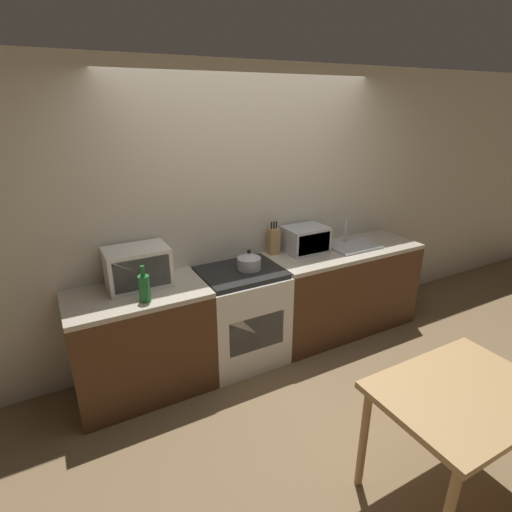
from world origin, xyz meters
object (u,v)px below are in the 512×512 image
object	(u,v)px
stove_range	(241,316)
microwave	(138,267)
bottle	(144,288)
kettle	(249,261)
toaster_oven	(305,239)
dining_table	(461,405)

from	to	relation	value
stove_range	microwave	size ratio (longest dim) A/B	1.86
microwave	bottle	bearing A→B (deg)	-94.73
kettle	stove_range	bearing A→B (deg)	178.12
kettle	bottle	distance (m)	0.97
toaster_oven	microwave	bearing A→B (deg)	-179.71
stove_range	bottle	size ratio (longest dim) A/B	3.23
kettle	dining_table	size ratio (longest dim) A/B	0.21
toaster_oven	dining_table	world-z (taller)	toaster_oven
toaster_oven	stove_range	bearing A→B (deg)	-170.30
microwave	bottle	distance (m)	0.30
dining_table	toaster_oven	bearing A→B (deg)	81.59
bottle	toaster_oven	xyz separation A→B (m)	(1.64, 0.31, 0.02)
bottle	dining_table	bearing A→B (deg)	-51.13
bottle	microwave	bearing A→B (deg)	85.27
toaster_oven	dining_table	bearing A→B (deg)	-98.41
microwave	dining_table	world-z (taller)	microwave
kettle	toaster_oven	world-z (taller)	toaster_oven
kettle	toaster_oven	distance (m)	0.70
stove_range	dining_table	world-z (taller)	stove_range
bottle	toaster_oven	world-z (taller)	bottle
microwave	dining_table	xyz separation A→B (m)	(1.32, -1.97, -0.39)
microwave	bottle	world-z (taller)	microwave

